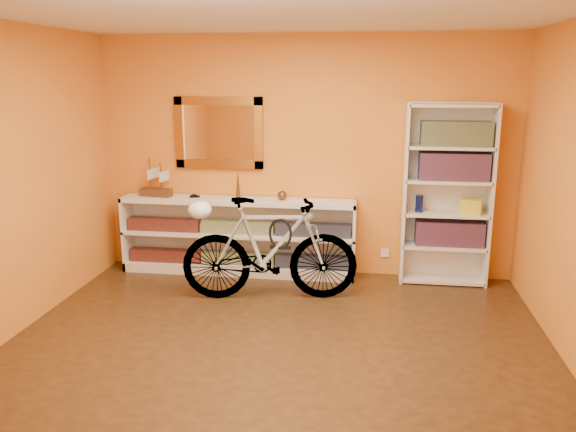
# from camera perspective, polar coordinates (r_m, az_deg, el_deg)

# --- Properties ---
(floor) EXTENTS (4.50, 4.00, 0.01)m
(floor) POSITION_cam_1_polar(r_m,az_deg,el_deg) (4.79, -1.23, -13.19)
(floor) COLOR #331E0E
(floor) RESTS_ON ground
(ceiling) EXTENTS (4.50, 4.00, 0.01)m
(ceiling) POSITION_cam_1_polar(r_m,az_deg,el_deg) (4.29, -1.42, 19.66)
(ceiling) COLOR silver
(ceiling) RESTS_ON ground
(back_wall) EXTENTS (4.50, 0.01, 2.60)m
(back_wall) POSITION_cam_1_polar(r_m,az_deg,el_deg) (6.31, 1.70, 5.88)
(back_wall) COLOR orange
(back_wall) RESTS_ON ground
(left_wall) EXTENTS (0.01, 4.00, 2.60)m
(left_wall) POSITION_cam_1_polar(r_m,az_deg,el_deg) (5.22, -26.57, 2.77)
(left_wall) COLOR orange
(left_wall) RESTS_ON ground
(gilt_mirror) EXTENTS (0.98, 0.06, 0.78)m
(gilt_mirror) POSITION_cam_1_polar(r_m,az_deg,el_deg) (6.42, -6.86, 8.17)
(gilt_mirror) COLOR #8D5C19
(gilt_mirror) RESTS_ON back_wall
(wall_socket) EXTENTS (0.09, 0.02, 0.09)m
(wall_socket) POSITION_cam_1_polar(r_m,az_deg,el_deg) (6.48, 9.56, -3.62)
(wall_socket) COLOR silver
(wall_socket) RESTS_ON back_wall
(console_unit) EXTENTS (2.60, 0.35, 0.85)m
(console_unit) POSITION_cam_1_polar(r_m,az_deg,el_deg) (6.43, -4.96, -1.99)
(console_unit) COLOR silver
(console_unit) RESTS_ON floor
(cd_row_lower) EXTENTS (2.50, 0.13, 0.14)m
(cd_row_lower) POSITION_cam_1_polar(r_m,az_deg,el_deg) (6.49, -4.95, -4.21)
(cd_row_lower) COLOR black
(cd_row_lower) RESTS_ON console_unit
(cd_row_upper) EXTENTS (2.50, 0.13, 0.14)m
(cd_row_upper) POSITION_cam_1_polar(r_m,az_deg,el_deg) (6.38, -5.02, -1.09)
(cd_row_upper) COLOR navy
(cd_row_upper) RESTS_ON console_unit
(model_ship) EXTENTS (0.37, 0.18, 0.42)m
(model_ship) POSITION_cam_1_polar(r_m,az_deg,el_deg) (6.56, -12.98, 3.72)
(model_ship) COLOR #442713
(model_ship) RESTS_ON console_unit
(toy_car) EXTENTS (0.00, 0.00, 0.00)m
(toy_car) POSITION_cam_1_polar(r_m,az_deg,el_deg) (6.45, -9.20, 1.83)
(toy_car) COLOR black
(toy_car) RESTS_ON console_unit
(bronze_ornament) EXTENTS (0.05, 0.05, 0.32)m
(bronze_ornament) POSITION_cam_1_polar(r_m,az_deg,el_deg) (6.29, -4.97, 3.14)
(bronze_ornament) COLOR #55381D
(bronze_ornament) RESTS_ON console_unit
(decorative_orb) EXTENTS (0.10, 0.10, 0.10)m
(decorative_orb) POSITION_cam_1_polar(r_m,az_deg,el_deg) (6.22, -0.58, 2.04)
(decorative_orb) COLOR #55381D
(decorative_orb) RESTS_ON console_unit
(bookcase) EXTENTS (0.90, 0.30, 1.90)m
(bookcase) POSITION_cam_1_polar(r_m,az_deg,el_deg) (6.22, 15.43, 1.99)
(bookcase) COLOR silver
(bookcase) RESTS_ON floor
(book_row_a) EXTENTS (0.70, 0.22, 0.26)m
(book_row_a) POSITION_cam_1_polar(r_m,az_deg,el_deg) (6.32, 15.64, -1.62)
(book_row_a) COLOR maroon
(book_row_a) RESTS_ON bookcase
(book_row_b) EXTENTS (0.70, 0.22, 0.28)m
(book_row_b) POSITION_cam_1_polar(r_m,az_deg,el_deg) (6.17, 16.07, 4.75)
(book_row_b) COLOR maroon
(book_row_b) RESTS_ON bookcase
(book_row_c) EXTENTS (0.70, 0.22, 0.25)m
(book_row_c) POSITION_cam_1_polar(r_m,az_deg,el_deg) (6.13, 16.27, 7.84)
(book_row_c) COLOR navy
(book_row_c) RESTS_ON bookcase
(travel_mug) EXTENTS (0.08, 0.08, 0.18)m
(travel_mug) POSITION_cam_1_polar(r_m,az_deg,el_deg) (6.19, 12.86, 1.19)
(travel_mug) COLOR #162698
(travel_mug) RESTS_ON bookcase
(red_tin) EXTENTS (0.14, 0.14, 0.16)m
(red_tin) POSITION_cam_1_polar(r_m,az_deg,el_deg) (6.14, 13.88, 7.58)
(red_tin) COLOR maroon
(red_tin) RESTS_ON bookcase
(yellow_bag) EXTENTS (0.23, 0.19, 0.16)m
(yellow_bag) POSITION_cam_1_polar(r_m,az_deg,el_deg) (6.24, 17.68, 0.88)
(yellow_bag) COLOR yellow
(yellow_bag) RESTS_ON bookcase
(bicycle) EXTENTS (0.72, 1.80, 1.03)m
(bicycle) POSITION_cam_1_polar(r_m,az_deg,el_deg) (5.64, -1.81, -3.25)
(bicycle) COLOR silver
(bicycle) RESTS_ON floor
(helmet) EXTENTS (0.23, 0.22, 0.17)m
(helmet) POSITION_cam_1_polar(r_m,az_deg,el_deg) (5.59, -8.72, 0.60)
(helmet) COLOR white
(helmet) RESTS_ON bicycle
(u_lock) EXTENTS (0.23, 0.02, 0.23)m
(u_lock) POSITION_cam_1_polar(r_m,az_deg,el_deg) (5.59, -0.76, -1.74)
(u_lock) COLOR black
(u_lock) RESTS_ON bicycle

